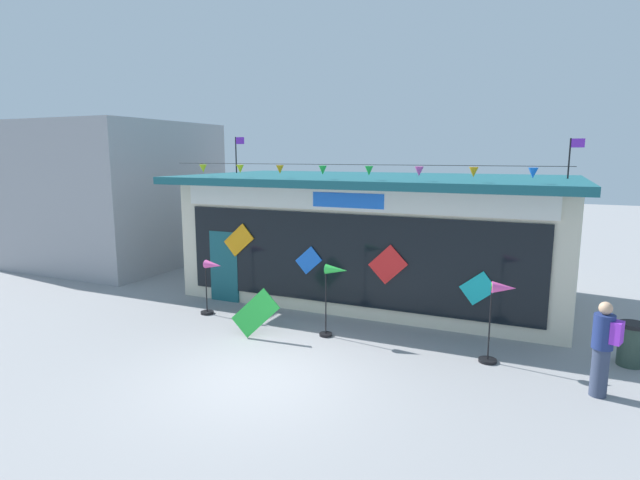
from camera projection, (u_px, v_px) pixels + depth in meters
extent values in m
plane|color=gray|center=(261.00, 377.00, 9.46)|extent=(80.00, 80.00, 0.00)
cube|color=beige|center=(379.00, 239.00, 14.92)|extent=(10.32, 5.07, 3.32)
cube|color=#195660|center=(375.00, 180.00, 14.24)|extent=(10.72, 5.94, 0.20)
cube|color=white|center=(348.00, 200.00, 12.38)|extent=(9.49, 0.08, 0.52)
cube|color=blue|center=(348.00, 200.00, 12.35)|extent=(1.86, 0.04, 0.37)
cube|color=black|center=(348.00, 260.00, 12.64)|extent=(9.29, 0.06, 2.32)
cube|color=#195660|center=(224.00, 267.00, 14.20)|extent=(0.90, 0.07, 2.00)
cube|color=orange|center=(239.00, 240.00, 13.80)|extent=(0.96, 0.03, 0.93)
cube|color=blue|center=(309.00, 260.00, 13.02)|extent=(0.76, 0.03, 0.75)
cube|color=red|center=(388.00, 265.00, 12.16)|extent=(0.99, 0.03, 0.99)
cube|color=#19B7BC|center=(478.00, 288.00, 11.38)|extent=(0.84, 0.03, 0.81)
cylinder|color=black|center=(345.00, 165.00, 12.04)|extent=(9.90, 0.01, 0.01)
cone|color=yellow|center=(203.00, 168.00, 13.73)|extent=(0.20, 0.20, 0.22)
cone|color=yellow|center=(240.00, 169.00, 13.25)|extent=(0.20, 0.20, 0.22)
cone|color=orange|center=(280.00, 170.00, 12.78)|extent=(0.20, 0.20, 0.22)
cone|color=green|center=(323.00, 170.00, 12.30)|extent=(0.20, 0.20, 0.22)
cone|color=green|center=(369.00, 171.00, 11.83)|extent=(0.20, 0.20, 0.22)
cone|color=#EA4CA3|center=(419.00, 171.00, 11.36)|extent=(0.20, 0.20, 0.22)
cone|color=orange|center=(474.00, 172.00, 10.88)|extent=(0.20, 0.20, 0.22)
cone|color=blue|center=(533.00, 173.00, 10.41)|extent=(0.20, 0.20, 0.22)
cylinder|color=black|center=(236.00, 155.00, 16.48)|extent=(0.04, 0.04, 1.16)
cube|color=purple|center=(240.00, 141.00, 16.33)|extent=(0.32, 0.02, 0.22)
cylinder|color=black|center=(569.00, 159.00, 12.57)|extent=(0.04, 0.04, 1.00)
cube|color=purple|center=(578.00, 143.00, 12.44)|extent=(0.32, 0.02, 0.22)
cylinder|color=black|center=(207.00, 312.00, 13.21)|extent=(0.34, 0.34, 0.06)
cylinder|color=black|center=(206.00, 289.00, 13.10)|extent=(0.03, 0.03, 1.33)
cone|color=#EA4CA3|center=(213.00, 265.00, 12.89)|extent=(0.51, 0.25, 0.22)
cylinder|color=red|center=(205.00, 264.00, 12.99)|extent=(0.03, 0.16, 0.16)
cylinder|color=black|center=(326.00, 334.00, 11.60)|extent=(0.30, 0.30, 0.06)
cylinder|color=black|center=(326.00, 303.00, 11.47)|extent=(0.03, 0.03, 1.58)
cone|color=green|center=(336.00, 270.00, 11.23)|extent=(0.52, 0.25, 0.22)
cylinder|color=blue|center=(326.00, 269.00, 11.34)|extent=(0.03, 0.16, 0.16)
cylinder|color=black|center=(488.00, 360.00, 10.13)|extent=(0.36, 0.36, 0.06)
cylinder|color=black|center=(490.00, 325.00, 10.01)|extent=(0.03, 0.03, 1.56)
cone|color=#EA4CA3|center=(504.00, 288.00, 9.79)|extent=(0.48, 0.31, 0.23)
cylinder|color=green|center=(492.00, 287.00, 9.88)|extent=(0.03, 0.16, 0.16)
cylinder|color=#333D56|center=(599.00, 372.00, 8.66)|extent=(0.28, 0.28, 0.86)
cylinder|color=navy|center=(603.00, 331.00, 8.53)|extent=(0.34, 0.34, 0.60)
sphere|color=tan|center=(606.00, 308.00, 8.46)|extent=(0.22, 0.22, 0.22)
cube|color=purple|center=(617.00, 333.00, 8.39)|extent=(0.24, 0.30, 0.38)
cylinder|color=#2D4238|center=(631.00, 346.00, 9.92)|extent=(0.48, 0.48, 0.79)
cylinder|color=black|center=(633.00, 325.00, 9.85)|extent=(0.52, 0.52, 0.08)
cube|color=green|center=(255.00, 313.00, 11.41)|extent=(1.15, 0.25, 1.15)
cube|color=#99999E|center=(108.00, 193.00, 19.49)|extent=(6.78, 6.03, 5.28)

